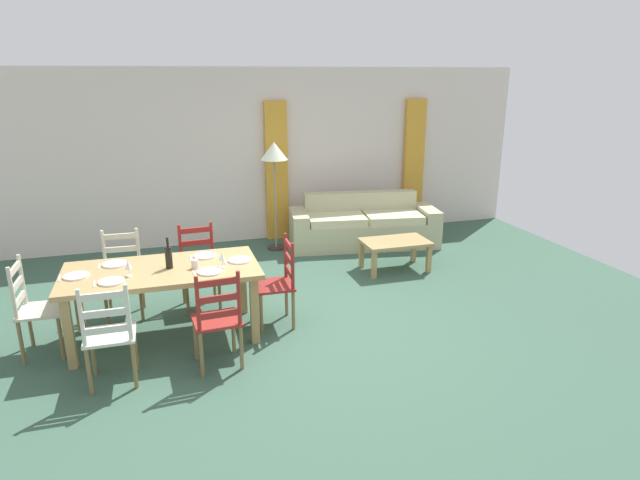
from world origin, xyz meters
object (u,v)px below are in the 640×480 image
Objects in this scene: dining_chair_near_right at (218,319)px; standing_lamp at (274,158)px; dining_chair_head_east at (279,282)px; coffee_table at (395,245)px; dining_chair_far_left at (123,274)px; couch at (363,226)px; wine_bottle at (169,257)px; dining_chair_near_left at (109,335)px; wine_glass_near_right at (222,257)px; wine_glass_near_left at (128,265)px; dining_chair_head_west at (35,308)px; dining_table at (162,277)px; dining_chair_far_right at (199,266)px; coffee_cup_primary at (195,264)px.

standing_lamp is (1.27, 3.31, 0.93)m from dining_chair_near_right.
dining_chair_head_east is 1.07× the size of coffee_table.
dining_chair_far_left is 0.40× the size of couch.
coffee_table is at bearing 21.31° from wine_bottle.
dining_chair_near_left is 0.59× the size of standing_lamp.
dining_chair_head_east reaches higher than wine_glass_near_right.
dining_chair_near_right is 5.96× the size of wine_glass_near_right.
dining_chair_near_left is at bearing -104.52° from wine_glass_near_left.
dining_chair_near_left is 1.00× the size of dining_chair_head_west.
standing_lamp is (1.64, 2.57, 0.54)m from wine_bottle.
coffee_table is at bearing 36.06° from dining_chair_near_right.
wine_bottle is 0.13× the size of couch.
dining_chair_near_left is at bearing -123.14° from standing_lamp.
dining_chair_head_east is at bearing -0.78° from dining_chair_head_west.
dining_chair_head_east is at bearing 4.07° from wine_glass_near_left.
dining_table is at bearing 23.61° from wine_glass_near_left.
dining_chair_far_right is at bearing 135.77° from dining_chair_head_east.
wine_glass_near_right is at bearing 77.31° from dining_chair_near_right.
standing_lamp is at bearing 53.17° from wine_glass_near_left.
dining_chair_head_east is 2.24m from coffee_table.
wine_bottle is 3.25m from coffee_table.
wine_glass_near_left is at bearing -156.39° from dining_table.
dining_chair_head_east is at bearing -101.75° from standing_lamp.
dining_chair_far_left is 0.96m from wine_bottle.
coffee_cup_primary is (-0.86, -0.07, 0.32)m from dining_chair_head_east.
dining_table is at bearing 59.24° from dining_chair_near_left.
dining_chair_far_right is (0.83, 0.00, 0.00)m from dining_chair_far_left.
dining_table is 1.19m from dining_chair_head_west.
wine_bottle is at bearing 161.78° from coffee_cup_primary.
dining_chair_head_west is 1.00× the size of dining_chair_head_east.
wine_glass_near_right reaches higher than coffee_cup_primary.
wine_glass_near_right is (0.51, -0.13, -0.01)m from wine_bottle.
dining_chair_far_right is 0.59× the size of standing_lamp.
standing_lamp is (-1.36, 0.19, 1.12)m from couch.
dining_table is 1.19m from dining_chair_head_east.
dining_chair_far_right is at bearing 0.34° from dining_chair_far_left.
wine_bottle reaches higher than dining_chair_head_east.
dining_table is 0.38m from wine_glass_near_left.
wine_bottle is at bearing 179.23° from dining_chair_head_east.
wine_glass_near_left and wine_glass_near_right have the same top height.
coffee_cup_primary is (0.24, -0.08, -0.07)m from wine_bottle.
dining_chair_far_left and dining_chair_far_right have the same top height.
coffee_cup_primary is (-0.13, 0.66, 0.32)m from dining_chair_near_right.
dining_chair_near_right reaches higher than couch.
wine_bottle is at bearing -158.69° from coffee_table.
dining_chair_head_east is at bearing -1.21° from dining_table.
wine_bottle is at bearing 54.83° from dining_chair_near_left.
dining_chair_near_right reaches higher than wine_glass_near_left.
dining_chair_near_right and dining_chair_far_right have the same top height.
wine_bottle is 0.35× the size of coffee_table.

